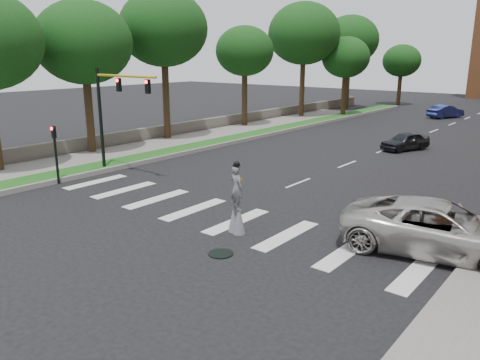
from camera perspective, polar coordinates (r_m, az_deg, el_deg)
ground_plane at (r=20.29m, az=-5.02°, el=-5.03°), size 160.00×160.00×0.00m
grass_median at (r=42.37m, az=2.54°, el=5.72°), size 2.00×60.00×0.25m
median_curb at (r=41.76m, az=3.71°, el=5.59°), size 0.20×60.00×0.28m
sidewalk_left at (r=37.15m, az=-10.50°, el=4.12°), size 4.00×60.00×0.18m
stone_wall at (r=47.24m, az=-1.40°, el=7.21°), size 0.50×56.00×1.10m
manhole at (r=17.03m, az=-2.37°, el=-8.95°), size 0.90×0.90×0.04m
traffic_signal at (r=28.61m, az=-15.36°, el=8.89°), size 5.30×0.23×6.20m
secondary_signal at (r=27.49m, az=-21.58°, el=3.49°), size 0.25×0.21×3.23m
stilt_performer at (r=18.61m, az=-0.41°, el=-3.00°), size 0.83×0.60×2.95m
suv_crossing at (r=18.21m, az=23.10°, el=-5.44°), size 7.25×4.32×1.89m
car_near at (r=37.34m, az=19.50°, el=4.49°), size 3.02×4.31×1.36m
car_mid at (r=58.56m, az=23.78°, el=7.65°), size 3.28×4.69×1.47m
tree_1 at (r=35.09m, az=-18.54°, el=15.56°), size 6.70×6.70×10.62m
tree_2 at (r=39.63m, az=-9.33°, el=17.73°), size 7.10×7.10×12.01m
tree_3 at (r=46.52m, az=0.57°, el=15.39°), size 5.59×5.59×9.70m
tree_4 at (r=54.58m, az=7.79°, el=17.24°), size 7.96×7.96×12.63m
tree_5 at (r=64.05m, az=13.26°, el=16.25°), size 7.33×7.33×11.92m
tree_6 at (r=56.24m, az=12.78°, el=14.33°), size 5.43×5.43×9.00m
tree_7 at (r=71.51m, az=19.10°, el=13.55°), size 5.27×5.27×8.42m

